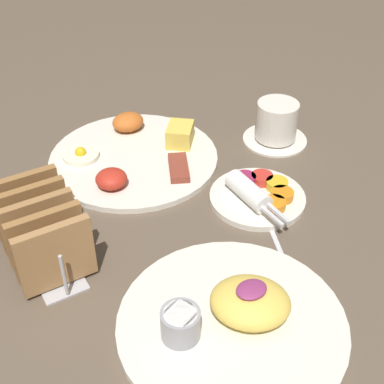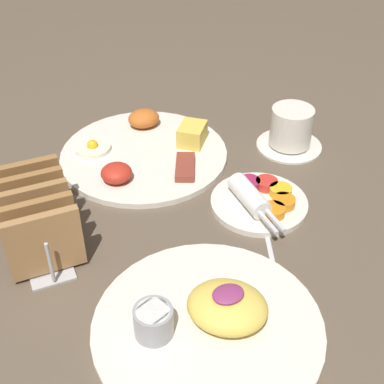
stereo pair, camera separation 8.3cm
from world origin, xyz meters
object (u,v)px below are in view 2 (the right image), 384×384
object	(u,v)px
plate_breakfast	(145,151)
toast_rack	(37,218)
plate_condiments	(260,200)
plate_foreground	(209,320)
coffee_cup	(291,130)

from	to	relation	value
plate_breakfast	toast_rack	bearing A→B (deg)	-143.52
toast_rack	plate_condiments	bearing A→B (deg)	-8.19
plate_condiments	plate_foreground	xyz separation A→B (m)	(-0.17, -0.19, 0.00)
plate_foreground	coffee_cup	size ratio (longest dim) A/B	2.39
plate_breakfast	plate_foreground	world-z (taller)	plate_foreground
plate_foreground	plate_condiments	bearing A→B (deg)	47.04
plate_breakfast	plate_foreground	size ratio (longest dim) A/B	1.04
toast_rack	coffee_cup	world-z (taller)	toast_rack
coffee_cup	plate_foreground	bearing A→B (deg)	-134.19
plate_foreground	coffee_cup	xyz separation A→B (m)	(0.31, 0.32, 0.02)
toast_rack	plate_foreground	bearing A→B (deg)	-55.76
toast_rack	coffee_cup	distance (m)	0.48
plate_breakfast	coffee_cup	xyz separation A→B (m)	(0.25, -0.08, 0.03)
plate_condiments	coffee_cup	world-z (taller)	coffee_cup
plate_foreground	coffee_cup	distance (m)	0.44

